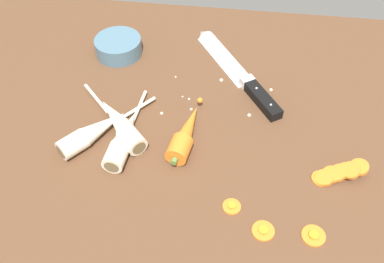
{
  "coord_description": "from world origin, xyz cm",
  "views": [
    {
      "loc": [
        7.28,
        -57.69,
        64.45
      ],
      "look_at": [
        0.0,
        -2.0,
        1.5
      ],
      "focal_mm": 40.06,
      "sensor_mm": 36.0,
      "label": 1
    }
  ],
  "objects_px": {
    "carrot_slice_stray_near": "(232,206)",
    "carrot_slice_stack": "(338,173)",
    "chefs_knife": "(234,68)",
    "prep_bowl": "(118,46)",
    "parsnip_front": "(94,132)",
    "carrot_slice_stray_mid": "(263,230)",
    "parsnip_mid_left": "(124,139)",
    "carrot_slice_stray_far": "(314,235)",
    "whole_carrot": "(186,134)",
    "parsnip_mid_right": "(120,125)"
  },
  "relations": [
    {
      "from": "carrot_slice_stray_near",
      "to": "carrot_slice_stray_mid",
      "type": "relative_size",
      "value": 0.84
    },
    {
      "from": "parsnip_front",
      "to": "carrot_slice_stray_near",
      "type": "height_order",
      "value": "parsnip_front"
    },
    {
      "from": "chefs_knife",
      "to": "carrot_slice_stray_far",
      "type": "xyz_separation_m",
      "value": [
        0.16,
        -0.41,
        -0.0
      ]
    },
    {
      "from": "carrot_slice_stack",
      "to": "carrot_slice_stray_mid",
      "type": "bearing_deg",
      "value": -135.68
    },
    {
      "from": "whole_carrot",
      "to": "carrot_slice_stray_near",
      "type": "xyz_separation_m",
      "value": [
        0.1,
        -0.14,
        -0.02
      ]
    },
    {
      "from": "parsnip_mid_left",
      "to": "carrot_slice_stack",
      "type": "distance_m",
      "value": 0.41
    },
    {
      "from": "parsnip_front",
      "to": "prep_bowl",
      "type": "bearing_deg",
      "value": 93.77
    },
    {
      "from": "whole_carrot",
      "to": "parsnip_mid_left",
      "type": "relative_size",
      "value": 0.82
    },
    {
      "from": "whole_carrot",
      "to": "parsnip_mid_right",
      "type": "bearing_deg",
      "value": 176.49
    },
    {
      "from": "carrot_slice_stray_far",
      "to": "carrot_slice_stray_near",
      "type": "bearing_deg",
      "value": 164.44
    },
    {
      "from": "whole_carrot",
      "to": "parsnip_mid_right",
      "type": "relative_size",
      "value": 0.97
    },
    {
      "from": "carrot_slice_stray_far",
      "to": "prep_bowl",
      "type": "xyz_separation_m",
      "value": [
        -0.44,
        0.43,
        0.02
      ]
    },
    {
      "from": "parsnip_mid_right",
      "to": "carrot_slice_stray_near",
      "type": "height_order",
      "value": "parsnip_mid_right"
    },
    {
      "from": "whole_carrot",
      "to": "prep_bowl",
      "type": "bearing_deg",
      "value": 127.78
    },
    {
      "from": "chefs_knife",
      "to": "parsnip_mid_left",
      "type": "xyz_separation_m",
      "value": [
        -0.2,
        -0.25,
        0.01
      ]
    },
    {
      "from": "parsnip_mid_left",
      "to": "carrot_slice_stray_mid",
      "type": "bearing_deg",
      "value": -29.34
    },
    {
      "from": "carrot_slice_stack",
      "to": "carrot_slice_stray_mid",
      "type": "distance_m",
      "value": 0.19
    },
    {
      "from": "parsnip_mid_right",
      "to": "prep_bowl",
      "type": "xyz_separation_m",
      "value": [
        -0.06,
        0.25,
        0.0
      ]
    },
    {
      "from": "carrot_slice_stray_mid",
      "to": "prep_bowl",
      "type": "bearing_deg",
      "value": 129.04
    },
    {
      "from": "carrot_slice_stray_near",
      "to": "carrot_slice_stray_far",
      "type": "relative_size",
      "value": 0.81
    },
    {
      "from": "parsnip_front",
      "to": "carrot_slice_stray_near",
      "type": "distance_m",
      "value": 0.31
    },
    {
      "from": "parsnip_mid_left",
      "to": "parsnip_mid_right",
      "type": "distance_m",
      "value": 0.04
    },
    {
      "from": "carrot_slice_stray_near",
      "to": "prep_bowl",
      "type": "xyz_separation_m",
      "value": [
        -0.3,
        0.4,
        0.02
      ]
    },
    {
      "from": "chefs_knife",
      "to": "carrot_slice_stray_far",
      "type": "height_order",
      "value": "chefs_knife"
    },
    {
      "from": "chefs_knife",
      "to": "parsnip_front",
      "type": "xyz_separation_m",
      "value": [
        -0.26,
        -0.24,
        0.01
      ]
    },
    {
      "from": "parsnip_front",
      "to": "carrot_slice_stray_mid",
      "type": "distance_m",
      "value": 0.37
    },
    {
      "from": "carrot_slice_stray_near",
      "to": "prep_bowl",
      "type": "height_order",
      "value": "prep_bowl"
    },
    {
      "from": "carrot_slice_stack",
      "to": "prep_bowl",
      "type": "xyz_separation_m",
      "value": [
        -0.49,
        0.31,
        0.01
      ]
    },
    {
      "from": "parsnip_front",
      "to": "parsnip_mid_left",
      "type": "height_order",
      "value": "same"
    },
    {
      "from": "whole_carrot",
      "to": "parsnip_mid_left",
      "type": "distance_m",
      "value": 0.12
    },
    {
      "from": "parsnip_front",
      "to": "parsnip_mid_left",
      "type": "xyz_separation_m",
      "value": [
        0.06,
        -0.01,
        0.0
      ]
    },
    {
      "from": "chefs_knife",
      "to": "carrot_slice_stray_near",
      "type": "distance_m",
      "value": 0.37
    },
    {
      "from": "carrot_slice_stray_mid",
      "to": "carrot_slice_stray_far",
      "type": "height_order",
      "value": "same"
    },
    {
      "from": "parsnip_mid_left",
      "to": "parsnip_front",
      "type": "bearing_deg",
      "value": 171.24
    },
    {
      "from": "parsnip_mid_left",
      "to": "parsnip_mid_right",
      "type": "bearing_deg",
      "value": 114.96
    },
    {
      "from": "chefs_knife",
      "to": "prep_bowl",
      "type": "bearing_deg",
      "value": 174.18
    },
    {
      "from": "carrot_slice_stack",
      "to": "carrot_slice_stray_far",
      "type": "distance_m",
      "value": 0.14
    },
    {
      "from": "chefs_knife",
      "to": "parsnip_mid_right",
      "type": "relative_size",
      "value": 1.68
    },
    {
      "from": "chefs_knife",
      "to": "parsnip_mid_left",
      "type": "height_order",
      "value": "parsnip_mid_left"
    },
    {
      "from": "parsnip_mid_left",
      "to": "carrot_slice_stray_far",
      "type": "height_order",
      "value": "parsnip_mid_left"
    },
    {
      "from": "carrot_slice_stray_mid",
      "to": "chefs_knife",
      "type": "bearing_deg",
      "value": 100.49
    },
    {
      "from": "parsnip_mid_right",
      "to": "carrot_slice_stray_mid",
      "type": "bearing_deg",
      "value": -33.13
    },
    {
      "from": "parsnip_mid_left",
      "to": "prep_bowl",
      "type": "height_order",
      "value": "same"
    },
    {
      "from": "carrot_slice_stray_near",
      "to": "carrot_slice_stack",
      "type": "bearing_deg",
      "value": 25.5
    },
    {
      "from": "carrot_slice_stray_mid",
      "to": "carrot_slice_stray_near",
      "type": "bearing_deg",
      "value": 143.95
    },
    {
      "from": "whole_carrot",
      "to": "carrot_slice_stray_near",
      "type": "height_order",
      "value": "whole_carrot"
    },
    {
      "from": "carrot_slice_stack",
      "to": "carrot_slice_stray_near",
      "type": "bearing_deg",
      "value": -154.5
    },
    {
      "from": "carrot_slice_stray_near",
      "to": "prep_bowl",
      "type": "bearing_deg",
      "value": 127.01
    },
    {
      "from": "carrot_slice_stray_far",
      "to": "prep_bowl",
      "type": "relative_size",
      "value": 0.36
    },
    {
      "from": "chefs_knife",
      "to": "carrot_slice_stray_far",
      "type": "bearing_deg",
      "value": -68.69
    }
  ]
}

